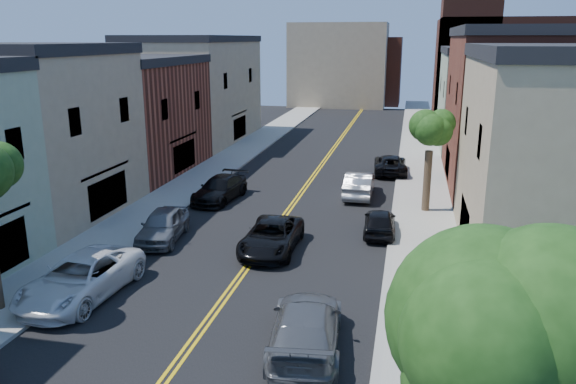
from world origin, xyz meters
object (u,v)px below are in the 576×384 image
Objects in this scene: grey_car_left at (163,225)px; dark_car_right_far at (390,164)px; black_car_right at (380,222)px; pedestrian_right at (445,354)px; black_suv_lane at (272,236)px; grey_car_right at (306,327)px; white_pickup at (81,278)px; silver_car_right at (359,184)px; black_car_left at (220,189)px.

dark_car_right_far is at bearing 50.54° from grey_car_left.
pedestrian_right is at bearing 99.33° from black_car_right.
pedestrian_right reaches higher than dark_car_right_far.
pedestrian_right is (2.61, -12.73, 0.27)m from black_car_right.
black_suv_lane is (-4.92, -3.46, 0.05)m from black_car_right.
white_pickup is at bearing -17.76° from grey_car_right.
white_pickup reaches higher than dark_car_right_far.
grey_car_right is (9.30, -1.92, -0.01)m from white_pickup.
black_car_right is 13.00m from pedestrian_right.
black_car_right is 0.82× the size of silver_car_right.
silver_car_right is at bearing -65.33° from pedestrian_right.
white_pickup is 3.67× the size of pedestrian_right.
grey_car_right is 11.95m from black_car_right.
pedestrian_right reaches higher than white_pickup.
black_suv_lane reaches higher than dark_car_right_far.
black_car_right is 7.20m from silver_car_right.
grey_car_left is 20.03m from dark_car_right_far.
white_pickup is at bearing -86.89° from black_car_left.
grey_car_left reaches higher than black_suv_lane.
black_car_left is 9.30m from black_suv_lane.
black_car_left is (0.46, 7.42, -0.04)m from grey_car_left.
white_pickup reaches higher than black_car_right.
white_pickup is 14.17m from black_car_left.
black_car_left reaches higher than black_suv_lane.
grey_car_left is at bearing -23.48° from pedestrian_right.
grey_car_right is at bearing 82.68° from dark_car_right_far.
grey_car_right is (8.45, -16.06, 0.07)m from black_car_left.
white_pickup is 8.86m from black_suv_lane.
grey_car_right is 25.68m from dark_car_right_far.
black_car_left is 3.20× the size of pedestrian_right.
black_car_left is at bearing 123.62° from black_suv_lane.
silver_car_right is at bearing 41.35° from grey_car_left.
white_pickup reaches higher than black_suv_lane.
silver_car_right is at bearing 72.45° from dark_car_right_far.
pedestrian_right reaches higher than silver_car_right.
silver_car_right is 3.05× the size of pedestrian_right.
silver_car_right reaches higher than black_car_right.
dark_car_right_far is (10.15, 9.57, -0.04)m from black_car_left.
pedestrian_right reaches higher than black_car_right.
black_suv_lane is at bearing -75.04° from grey_car_right.
dark_car_right_far is (1.70, 6.80, -0.10)m from silver_car_right.
white_pickup is 1.12× the size of black_suv_lane.
dark_car_right_far is at bearing 68.58° from white_pickup.
silver_car_right is at bearing 24.64° from black_car_left.
pedestrian_right is at bearing -43.29° from grey_car_left.
pedestrian_right is (4.31, -0.90, 0.14)m from grey_car_right.
pedestrian_right reaches higher than grey_car_right.
black_suv_lane is at bearing 72.75° from silver_car_right.
grey_car_right reaches higher than silver_car_right.
pedestrian_right reaches higher than grey_car_left.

